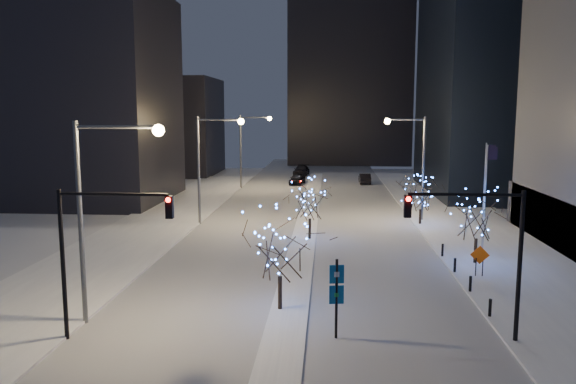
# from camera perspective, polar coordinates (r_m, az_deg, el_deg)

# --- Properties ---
(ground) EXTENTS (160.00, 160.00, 0.00)m
(ground) POSITION_cam_1_polar(r_m,az_deg,el_deg) (26.13, -0.54, -15.33)
(ground) COLOR white
(ground) RESTS_ON ground
(road) EXTENTS (20.00, 130.00, 0.02)m
(road) POSITION_cam_1_polar(r_m,az_deg,el_deg) (59.83, 2.18, -1.88)
(road) COLOR #AEB3BE
(road) RESTS_ON ground
(median) EXTENTS (2.00, 80.00, 0.15)m
(median) POSITION_cam_1_polar(r_m,az_deg,el_deg) (54.90, 2.00, -2.72)
(median) COLOR white
(median) RESTS_ON ground
(east_sidewalk) EXTENTS (10.00, 90.00, 0.15)m
(east_sidewalk) POSITION_cam_1_polar(r_m,az_deg,el_deg) (46.94, 20.22, -5.09)
(east_sidewalk) COLOR white
(east_sidewalk) RESTS_ON ground
(west_sidewalk) EXTENTS (8.00, 90.00, 0.15)m
(west_sidewalk) POSITION_cam_1_polar(r_m,az_deg,el_deg) (47.83, -15.53, -4.65)
(west_sidewalk) COLOR white
(west_sidewalk) RESTS_ON ground
(filler_west_near) EXTENTS (22.00, 18.00, 24.00)m
(filler_west_near) POSITION_cam_1_polar(r_m,az_deg,el_deg) (70.58, -21.27, 8.88)
(filler_west_near) COLOR black
(filler_west_near) RESTS_ON ground
(filler_west_far) EXTENTS (18.00, 16.00, 16.00)m
(filler_west_far) POSITION_cam_1_polar(r_m,az_deg,el_deg) (97.99, -12.55, 6.52)
(filler_west_far) COLOR black
(filler_west_far) RESTS_ON ground
(horizon_block) EXTENTS (24.00, 14.00, 42.00)m
(horizon_block) POSITION_cam_1_polar(r_m,az_deg,el_deg) (116.45, 6.26, 13.30)
(horizon_block) COLOR black
(horizon_block) RESTS_ON ground
(street_lamp_w_near) EXTENTS (4.40, 0.56, 10.00)m
(street_lamp_w_near) POSITION_cam_1_polar(r_m,az_deg,el_deg) (28.36, -18.52, -0.20)
(street_lamp_w_near) COLOR #595E66
(street_lamp_w_near) RESTS_ON ground
(street_lamp_w_mid) EXTENTS (4.40, 0.56, 10.00)m
(street_lamp_w_mid) POSITION_cam_1_polar(r_m,az_deg,el_deg) (52.19, -7.96, 3.76)
(street_lamp_w_mid) COLOR #595E66
(street_lamp_w_mid) RESTS_ON ground
(street_lamp_w_far) EXTENTS (4.40, 0.56, 10.00)m
(street_lamp_w_far) POSITION_cam_1_polar(r_m,az_deg,el_deg) (76.77, -4.07, 5.19)
(street_lamp_w_far) COLOR #595E66
(street_lamp_w_far) RESTS_ON ground
(street_lamp_east) EXTENTS (3.90, 0.56, 10.00)m
(street_lamp_east) POSITION_cam_1_polar(r_m,az_deg,el_deg) (54.64, 12.69, 3.78)
(street_lamp_east) COLOR #595E66
(street_lamp_east) RESTS_ON ground
(traffic_signal_west) EXTENTS (5.26, 0.43, 7.00)m
(traffic_signal_west) POSITION_cam_1_polar(r_m,az_deg,el_deg) (26.65, -19.01, -4.54)
(traffic_signal_west) COLOR black
(traffic_signal_west) RESTS_ON ground
(traffic_signal_east) EXTENTS (5.26, 0.43, 7.00)m
(traffic_signal_east) POSITION_cam_1_polar(r_m,az_deg,el_deg) (26.46, 19.39, -4.65)
(traffic_signal_east) COLOR black
(traffic_signal_east) RESTS_ON ground
(flagpoles) EXTENTS (1.35, 2.60, 8.00)m
(flagpoles) POSITION_cam_1_polar(r_m,az_deg,el_deg) (43.06, 19.44, 0.18)
(flagpoles) COLOR silver
(flagpoles) RESTS_ON east_sidewalk
(bollards) EXTENTS (0.16, 12.16, 0.90)m
(bollards) POSITION_cam_1_polar(r_m,az_deg,el_deg) (36.23, 17.28, -7.95)
(bollards) COLOR black
(bollards) RESTS_ON east_sidewalk
(car_near) EXTENTS (2.49, 4.79, 1.56)m
(car_near) POSITION_cam_1_polar(r_m,az_deg,el_deg) (81.58, 0.95, 1.35)
(car_near) COLOR black
(car_near) RESTS_ON ground
(car_mid) EXTENTS (1.64, 4.52, 1.48)m
(car_mid) POSITION_cam_1_polar(r_m,az_deg,el_deg) (83.04, 7.80, 1.37)
(car_mid) COLOR black
(car_mid) RESTS_ON ground
(car_far) EXTENTS (2.74, 5.75, 1.62)m
(car_far) POSITION_cam_1_polar(r_m,az_deg,el_deg) (93.13, 1.37, 2.21)
(car_far) COLOR black
(car_far) RESTS_ON ground
(holiday_tree_median_near) EXTENTS (4.88, 4.88, 5.29)m
(holiday_tree_median_near) POSITION_cam_1_polar(r_m,az_deg,el_deg) (29.16, -0.83, -5.54)
(holiday_tree_median_near) COLOR black
(holiday_tree_median_near) RESTS_ON median
(holiday_tree_median_far) EXTENTS (4.75, 4.75, 4.88)m
(holiday_tree_median_far) POSITION_cam_1_polar(r_m,az_deg,el_deg) (45.48, 2.23, -0.90)
(holiday_tree_median_far) COLOR black
(holiday_tree_median_far) RESTS_ON median
(holiday_tree_plaza_near) EXTENTS (4.06, 4.06, 4.97)m
(holiday_tree_plaza_near) POSITION_cam_1_polar(r_m,az_deg,el_deg) (40.24, 18.65, -2.44)
(holiday_tree_plaza_near) COLOR black
(holiday_tree_plaza_near) RESTS_ON east_sidewalk
(holiday_tree_plaza_far) EXTENTS (4.14, 4.14, 4.40)m
(holiday_tree_plaza_far) POSITION_cam_1_polar(r_m,az_deg,el_deg) (53.04, 13.35, -0.25)
(holiday_tree_plaza_far) COLOR black
(holiday_tree_plaza_far) RESTS_ON east_sidewalk
(wayfinding_sign) EXTENTS (0.67, 0.20, 3.77)m
(wayfinding_sign) POSITION_cam_1_polar(r_m,az_deg,el_deg) (26.17, 4.95, -9.90)
(wayfinding_sign) COLOR black
(wayfinding_sign) RESTS_ON ground
(construction_sign) EXTENTS (1.19, 0.18, 1.96)m
(construction_sign) POSITION_cam_1_polar(r_m,az_deg,el_deg) (37.44, 18.89, -6.34)
(construction_sign) COLOR black
(construction_sign) RESTS_ON east_sidewalk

